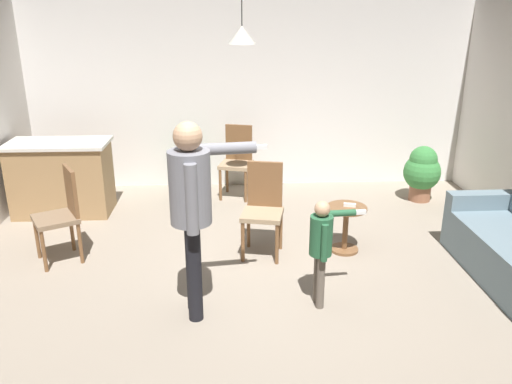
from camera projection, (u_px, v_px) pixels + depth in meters
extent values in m
plane|color=gray|center=(261.00, 290.00, 4.93)|extent=(7.68, 7.68, 0.00)
cube|color=silver|center=(249.00, 95.00, 7.49)|extent=(6.40, 0.10, 2.70)
cube|color=slate|center=(483.00, 219.00, 5.76)|extent=(0.85, 0.19, 0.63)
cylinder|color=brown|center=(508.00, 242.00, 5.87)|extent=(0.05, 0.05, 0.06)
cylinder|color=brown|center=(452.00, 243.00, 5.83)|extent=(0.05, 0.05, 0.06)
cube|color=#99754C|center=(62.00, 179.00, 6.64)|extent=(1.20, 0.60, 0.91)
cube|color=beige|center=(57.00, 144.00, 6.48)|extent=(1.26, 0.66, 0.04)
cylinder|color=brown|center=(347.00, 208.00, 5.56)|extent=(0.44, 0.44, 0.03)
cylinder|color=brown|center=(345.00, 230.00, 5.65)|extent=(0.06, 0.06, 0.49)
cylinder|color=brown|center=(344.00, 249.00, 5.73)|extent=(0.31, 0.31, 0.03)
cylinder|color=black|center=(193.00, 264.00, 4.50)|extent=(0.13, 0.13, 0.86)
cylinder|color=black|center=(194.00, 274.00, 4.34)|extent=(0.13, 0.13, 0.86)
cylinder|color=slate|center=(190.00, 188.00, 4.17)|extent=(0.34, 0.34, 0.61)
sphere|color=tan|center=(188.00, 136.00, 4.03)|extent=(0.23, 0.23, 0.23)
cylinder|color=slate|center=(222.00, 149.00, 4.31)|extent=(0.58, 0.17, 0.10)
cube|color=white|center=(259.00, 147.00, 4.37)|extent=(0.13, 0.05, 0.04)
cylinder|color=slate|center=(192.00, 200.00, 4.00)|extent=(0.10, 0.10, 0.58)
cylinder|color=#60564C|center=(318.00, 277.00, 4.66)|extent=(0.07, 0.07, 0.50)
cylinder|color=#60564C|center=(321.00, 282.00, 4.56)|extent=(0.07, 0.07, 0.50)
cylinder|color=#265938|center=(321.00, 235.00, 4.47)|extent=(0.20, 0.20, 0.36)
sphere|color=tan|center=(322.00, 209.00, 4.38)|extent=(0.14, 0.14, 0.14)
cylinder|color=#265938|center=(337.00, 213.00, 4.55)|extent=(0.34, 0.09, 0.06)
cube|color=white|center=(359.00, 212.00, 4.57)|extent=(0.13, 0.05, 0.04)
cylinder|color=#265938|center=(325.00, 243.00, 4.36)|extent=(0.06, 0.06, 0.34)
cylinder|color=brown|center=(251.00, 179.00, 7.41)|extent=(0.04, 0.04, 0.45)
cylinder|color=brown|center=(227.00, 177.00, 7.48)|extent=(0.04, 0.04, 0.45)
cylinder|color=brown|center=(246.00, 187.00, 7.08)|extent=(0.04, 0.04, 0.45)
cylinder|color=brown|center=(220.00, 185.00, 7.15)|extent=(0.04, 0.04, 0.45)
cube|color=#997F60|center=(236.00, 165.00, 7.19)|extent=(0.51, 0.51, 0.05)
cube|color=brown|center=(239.00, 142.00, 7.28)|extent=(0.38, 0.14, 0.50)
cylinder|color=brown|center=(281.00, 230.00, 5.70)|extent=(0.04, 0.04, 0.45)
cylinder|color=brown|center=(249.00, 228.00, 5.75)|extent=(0.04, 0.04, 0.45)
cylinder|color=brown|center=(277.00, 244.00, 5.36)|extent=(0.04, 0.04, 0.45)
cylinder|color=brown|center=(243.00, 242.00, 5.41)|extent=(0.04, 0.04, 0.45)
cube|color=#997F60|center=(262.00, 214.00, 5.47)|extent=(0.50, 0.50, 0.05)
cube|color=brown|center=(265.00, 184.00, 5.55)|extent=(0.38, 0.12, 0.50)
cylinder|color=brown|center=(80.00, 243.00, 5.38)|extent=(0.04, 0.04, 0.45)
cylinder|color=brown|center=(72.00, 231.00, 5.67)|extent=(0.04, 0.04, 0.45)
cylinder|color=brown|center=(44.00, 251.00, 5.20)|extent=(0.04, 0.04, 0.45)
cylinder|color=brown|center=(37.00, 239.00, 5.49)|extent=(0.04, 0.04, 0.45)
cube|color=#7F664C|center=(55.00, 219.00, 5.35)|extent=(0.57, 0.57, 0.05)
cube|color=brown|center=(71.00, 191.00, 5.35)|extent=(0.22, 0.35, 0.50)
cylinder|color=brown|center=(420.00, 192.00, 7.20)|extent=(0.29, 0.29, 0.23)
sphere|color=#387F3D|center=(422.00, 172.00, 7.10)|extent=(0.50, 0.50, 0.50)
sphere|color=#387F3D|center=(423.00, 160.00, 7.04)|extent=(0.38, 0.38, 0.38)
cylinder|color=#4C4742|center=(187.00, 188.00, 7.38)|extent=(0.29, 0.29, 0.23)
sphere|color=#387F3D|center=(186.00, 168.00, 7.28)|extent=(0.50, 0.50, 0.50)
sphere|color=#387F3D|center=(186.00, 157.00, 7.22)|extent=(0.37, 0.37, 0.37)
cube|color=white|center=(350.00, 205.00, 5.56)|extent=(0.13, 0.07, 0.04)
cone|color=silver|center=(242.00, 35.00, 5.83)|extent=(0.32, 0.32, 0.20)
cylinder|color=black|center=(242.00, 9.00, 5.74)|extent=(0.01, 0.01, 0.36)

